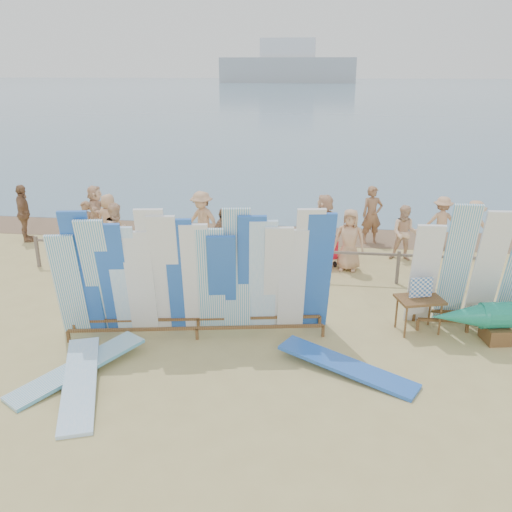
# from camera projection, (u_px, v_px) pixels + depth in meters

# --- Properties ---
(ground) EXTENTS (160.00, 160.00, 0.00)m
(ground) POSITION_uv_depth(u_px,v_px,m) (227.00, 326.00, 11.97)
(ground) COLOR tan
(ground) RESTS_ON ground
(ocean) EXTENTS (320.00, 240.00, 0.02)m
(ocean) POSITION_uv_depth(u_px,v_px,m) (321.00, 89.00, 131.71)
(ocean) COLOR slate
(ocean) RESTS_ON ground
(wet_sand_strip) EXTENTS (40.00, 2.60, 0.01)m
(wet_sand_strip) POSITION_uv_depth(u_px,v_px,m) (264.00, 232.00, 18.70)
(wet_sand_strip) COLOR brown
(wet_sand_strip) RESTS_ON ground
(distant_ship) EXTENTS (45.00, 8.00, 14.00)m
(distant_ship) POSITION_uv_depth(u_px,v_px,m) (288.00, 66.00, 180.04)
(distant_ship) COLOR #999EA3
(distant_ship) RESTS_ON ocean
(fence) EXTENTS (12.08, 0.08, 0.90)m
(fence) POSITION_uv_depth(u_px,v_px,m) (246.00, 255.00, 14.56)
(fence) COLOR #726256
(fence) RESTS_ON ground
(main_surfboard_rack) EXTENTS (5.73, 1.69, 2.86)m
(main_surfboard_rack) POSITION_uv_depth(u_px,v_px,m) (196.00, 278.00, 11.17)
(main_surfboard_rack) COLOR brown
(main_surfboard_rack) RESTS_ON ground
(side_surfboard_rack) EXTENTS (2.55, 0.86, 2.86)m
(side_surfboard_rack) POSITION_uv_depth(u_px,v_px,m) (472.00, 272.00, 11.46)
(side_surfboard_rack) COLOR brown
(side_surfboard_rack) RESTS_ON ground
(vendor_table) EXTENTS (1.09, 0.90, 1.24)m
(vendor_table) POSITION_uv_depth(u_px,v_px,m) (418.00, 314.00, 11.60)
(vendor_table) COLOR brown
(vendor_table) RESTS_ON ground
(flat_board_d) EXTENTS (2.66, 1.72, 0.26)m
(flat_board_d) POSITION_uv_depth(u_px,v_px,m) (346.00, 372.00, 10.16)
(flat_board_d) COLOR blue
(flat_board_d) RESTS_ON ground
(flat_board_a) EXTENTS (1.46, 2.72, 0.33)m
(flat_board_a) POSITION_uv_depth(u_px,v_px,m) (81.00, 390.00, 9.60)
(flat_board_a) COLOR #99C8F5
(flat_board_a) RESTS_ON ground
(flat_board_e) EXTENTS (1.94, 2.57, 0.28)m
(flat_board_e) POSITION_uv_depth(u_px,v_px,m) (79.00, 374.00, 10.09)
(flat_board_e) COLOR white
(flat_board_e) RESTS_ON ground
(beach_chair_left) EXTENTS (0.70, 0.71, 0.80)m
(beach_chair_left) POSITION_uv_depth(u_px,v_px,m) (258.00, 254.00, 15.79)
(beach_chair_left) COLOR red
(beach_chair_left) RESTS_ON ground
(beach_chair_right) EXTENTS (0.59, 0.61, 0.90)m
(beach_chair_right) POSITION_uv_depth(u_px,v_px,m) (303.00, 259.00, 15.32)
(beach_chair_right) COLOR red
(beach_chair_right) RESTS_ON ground
(stroller) EXTENTS (0.76, 0.88, 1.02)m
(stroller) POSITION_uv_depth(u_px,v_px,m) (326.00, 251.00, 15.56)
(stroller) COLOR red
(stroller) RESTS_ON ground
(beachgoer_3) EXTENTS (1.30, 0.95, 1.86)m
(beachgoer_3) POSITION_uv_depth(u_px,v_px,m) (202.00, 221.00, 16.62)
(beachgoer_3) COLOR tan
(beachgoer_3) RESTS_ON ground
(beachgoer_extra_1) EXTENTS (0.87, 1.19, 1.87)m
(beachgoer_extra_1) POSITION_uv_depth(u_px,v_px,m) (24.00, 213.00, 17.47)
(beachgoer_extra_1) COLOR #8C6042
(beachgoer_extra_1) RESTS_ON ground
(beachgoer_8) EXTENTS (0.85, 0.50, 1.65)m
(beachgoer_8) POSITION_uv_depth(u_px,v_px,m) (405.00, 233.00, 15.79)
(beachgoer_8) COLOR beige
(beachgoer_8) RESTS_ON ground
(beachgoer_4) EXTENTS (0.86, 1.06, 1.68)m
(beachgoer_4) POSITION_uv_depth(u_px,v_px,m) (223.00, 237.00, 15.38)
(beachgoer_4) COLOR #8C6042
(beachgoer_4) RESTS_ON ground
(beachgoer_11) EXTENTS (0.97, 1.65, 1.69)m
(beachgoer_11) POSITION_uv_depth(u_px,v_px,m) (96.00, 210.00, 18.22)
(beachgoer_11) COLOR beige
(beachgoer_11) RESTS_ON ground
(beachgoer_6) EXTENTS (0.91, 0.55, 1.75)m
(beachgoer_6) POSITION_uv_depth(u_px,v_px,m) (349.00, 240.00, 14.99)
(beachgoer_6) COLOR tan
(beachgoer_6) RESTS_ON ground
(beachgoer_1) EXTENTS (0.64, 0.44, 1.62)m
(beachgoer_1) POSITION_uv_depth(u_px,v_px,m) (87.00, 228.00, 16.37)
(beachgoer_1) COLOR #8C6042
(beachgoer_1) RESTS_ON ground
(beachgoer_7) EXTENTS (0.76, 0.55, 1.86)m
(beachgoer_7) POSITION_uv_depth(u_px,v_px,m) (372.00, 215.00, 17.28)
(beachgoer_7) COLOR #8C6042
(beachgoer_7) RESTS_ON ground
(beachgoer_5) EXTENTS (1.29, 1.72, 1.80)m
(beachgoer_5) POSITION_uv_depth(u_px,v_px,m) (324.00, 223.00, 16.49)
(beachgoer_5) COLOR beige
(beachgoer_5) RESTS_ON ground
(beachgoer_9) EXTENTS (1.07, 0.49, 1.62)m
(beachgoer_9) POSITION_uv_depth(u_px,v_px,m) (442.00, 222.00, 16.98)
(beachgoer_9) COLOR tan
(beachgoer_9) RESTS_ON ground
(beachgoer_2) EXTENTS (0.63, 0.95, 1.79)m
(beachgoer_2) POSITION_uv_depth(u_px,v_px,m) (117.00, 233.00, 15.50)
(beachgoer_2) COLOR beige
(beachgoer_2) RESTS_ON ground
(beachgoer_extra_0) EXTENTS (1.13, 0.49, 1.74)m
(beachgoer_extra_0) POSITION_uv_depth(u_px,v_px,m) (473.00, 229.00, 15.98)
(beachgoer_extra_0) COLOR tan
(beachgoer_extra_0) RESTS_ON ground
(beachgoer_0) EXTENTS (0.84, 0.47, 1.65)m
(beachgoer_0) POSITION_uv_depth(u_px,v_px,m) (109.00, 220.00, 17.14)
(beachgoer_0) COLOR tan
(beachgoer_0) RESTS_ON ground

